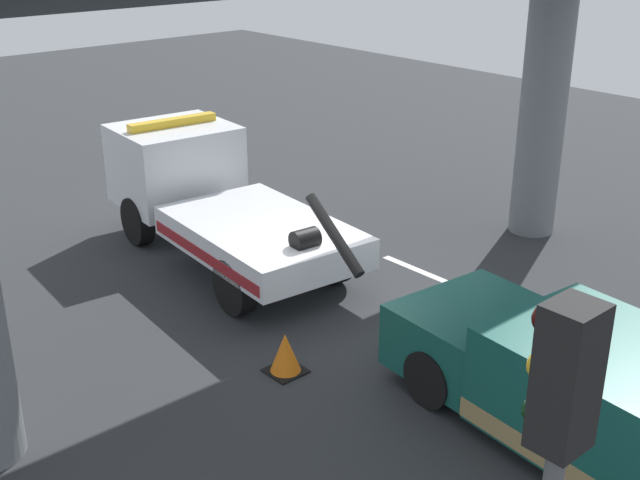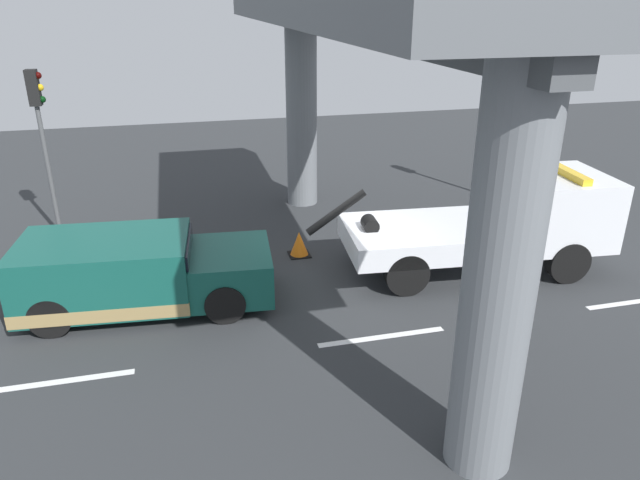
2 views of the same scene
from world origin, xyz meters
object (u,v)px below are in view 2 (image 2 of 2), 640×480
object	(u,v)px
tow_truck_white	(503,221)
traffic_light_near	(40,118)
traffic_light_far	(505,100)
traffic_cone_orange	(299,244)
towed_van_green	(135,273)

from	to	relation	value
tow_truck_white	traffic_light_near	world-z (taller)	traffic_light_near
traffic_light_far	traffic_cone_orange	bearing A→B (deg)	-157.56
tow_truck_white	towed_van_green	world-z (taller)	tow_truck_white
towed_van_green	traffic_light_near	xyz separation A→B (m)	(-2.28, 4.78, 2.50)
tow_truck_white	traffic_cone_orange	world-z (taller)	tow_truck_white
towed_van_green	traffic_light_near	size ratio (longest dim) A/B	1.19
towed_van_green	traffic_cone_orange	world-z (taller)	towed_van_green
towed_van_green	traffic_light_near	bearing A→B (deg)	115.55
traffic_light_far	traffic_light_near	bearing A→B (deg)	-180.00
tow_truck_white	traffic_light_far	distance (m)	5.86
traffic_light_near	traffic_light_far	size ratio (longest dim) A/B	1.03
towed_van_green	traffic_cone_orange	size ratio (longest dim) A/B	8.34
towed_van_green	traffic_light_far	xyz separation A→B (m)	(11.22, 4.78, 2.42)
traffic_light_near	traffic_light_far	distance (m)	13.50
tow_truck_white	traffic_cone_orange	size ratio (longest dim) A/B	11.40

